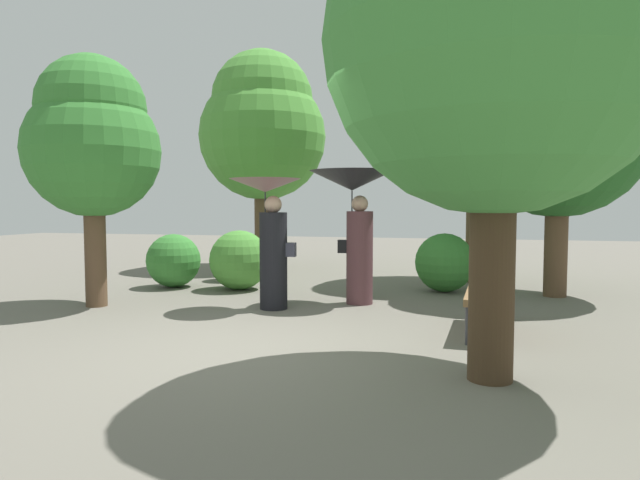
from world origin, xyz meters
TOP-DOWN VIEW (x-y plane):
  - ground_plane at (0.00, 0.00)m, footprint 40.00×40.00m
  - person_left at (-0.62, 2.20)m, footprint 1.02×1.02m
  - person_right at (0.48, 2.91)m, footprint 1.29×1.29m
  - park_bench at (2.42, 1.40)m, footprint 0.59×1.53m
  - tree_near_left at (-2.54, 7.20)m, footprint 3.01×3.01m
  - tree_near_right at (2.38, 5.80)m, footprint 2.98×2.98m
  - tree_mid_left at (-3.19, 1.76)m, footprint 1.93×1.93m
  - tree_mid_right at (3.57, 4.36)m, footprint 2.86×2.86m
  - tree_far_back at (2.29, -0.42)m, footprint 2.89×2.89m
  - bush_path_left at (-1.74, 3.76)m, footprint 1.06×1.06m
  - bush_path_right at (-3.02, 3.74)m, footprint 0.98×0.98m
  - bush_behind_bench at (1.79, 4.40)m, footprint 1.01×1.01m
  - bush_far_side at (-2.30, 4.85)m, footprint 0.80×0.80m

SIDE VIEW (x-z plane):
  - ground_plane at x=0.00m, z-range 0.00..0.00m
  - bush_far_side at x=-2.30m, z-range 0.00..0.80m
  - bush_path_right at x=-3.02m, z-range 0.00..0.98m
  - bush_behind_bench at x=1.79m, z-range 0.00..1.01m
  - park_bench at x=2.42m, z-range 0.10..0.93m
  - bush_path_left at x=-1.74m, z-range 0.00..1.06m
  - person_left at x=-0.62m, z-range 0.28..2.16m
  - person_right at x=0.48m, z-range 0.49..2.51m
  - tree_mid_left at x=-3.19m, z-range 0.63..4.31m
  - tree_mid_right at x=3.57m, z-range 0.66..5.26m
  - tree_far_back at x=2.29m, z-range 0.71..5.48m
  - tree_near_left at x=-2.54m, z-range 0.81..5.97m
  - tree_near_right at x=2.38m, z-range 0.89..6.26m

